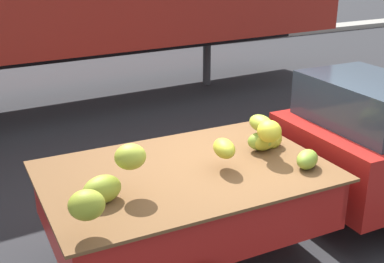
{
  "coord_description": "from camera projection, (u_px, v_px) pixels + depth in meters",
  "views": [
    {
      "loc": [
        -2.64,
        -4.0,
        3.12
      ],
      "look_at": [
        -0.54,
        -0.03,
        1.39
      ],
      "focal_mm": 46.51,
      "sensor_mm": 36.0,
      "label": 1
    }
  ],
  "objects": [
    {
      "name": "curb_strip",
      "position": [
        39.0,
        57.0,
        13.99
      ],
      "size": [
        80.0,
        0.8,
        0.16
      ],
      "primitive_type": "cube",
      "color": "gray",
      "rests_on": "ground"
    },
    {
      "name": "ground",
      "position": [
        233.0,
        239.0,
        5.57
      ],
      "size": [
        220.0,
        220.0,
        0.0
      ],
      "primitive_type": "plane",
      "color": "#28282B"
    },
    {
      "name": "pickup_truck",
      "position": [
        337.0,
        154.0,
        5.58
      ],
      "size": [
        4.81,
        1.88,
        1.7
      ],
      "rotation": [
        0.0,
        0.0,
        -0.02
      ],
      "color": "#B21E19",
      "rests_on": "ground"
    }
  ]
}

